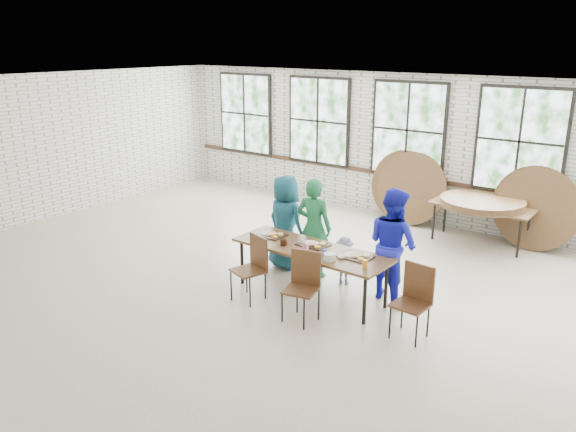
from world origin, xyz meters
name	(u,v)px	position (x,y,z in m)	size (l,w,h in m)	color
room	(408,132)	(0.00, 4.44, 1.83)	(12.00, 12.00, 12.00)	beige
dining_table	(311,251)	(0.61, 0.15, 0.69)	(2.41, 0.84, 0.74)	brown
chair_near_left	(253,262)	(0.01, -0.44, 0.56)	(0.52, 0.51, 0.95)	#502F1A
chair_near_right	(303,280)	(0.95, -0.51, 0.56)	(0.51, 0.50, 0.95)	#502F1A
chair_spare	(415,295)	(2.33, -0.03, 0.56)	(0.45, 0.43, 0.95)	#502F1A
adult_teal	(285,222)	(-0.35, 0.80, 0.78)	(0.76, 0.50, 1.56)	navy
adult_green	(314,228)	(0.21, 0.80, 0.80)	(0.58, 0.38, 1.60)	#1C6A3B
toddler	(345,261)	(0.79, 0.80, 0.38)	(0.49, 0.28, 0.76)	#111F36
adult_blue	(393,244)	(1.58, 0.80, 0.83)	(0.81, 0.63, 1.66)	#1C21C4
storage_table	(481,208)	(1.83, 3.83, 0.69)	(1.81, 0.76, 0.74)	brown
tabletop_clutter	(317,249)	(0.73, 0.12, 0.77)	(2.05, 0.60, 0.11)	black
round_tops_stacked	(482,202)	(1.83, 3.83, 0.80)	(1.50, 1.50, 0.13)	brown
round_tops_leaning	(467,197)	(1.41, 4.24, 0.73)	(4.12, 0.45, 1.49)	brown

